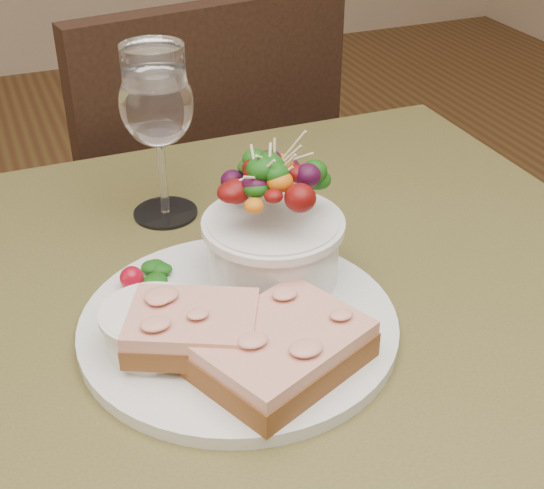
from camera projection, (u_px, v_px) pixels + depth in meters
name	position (u px, v px, depth m)	size (l,w,h in m)	color
cafe_table	(272.00, 411.00, 0.72)	(0.80, 0.80, 0.75)	#463C1E
chair_far	(183.00, 303.00, 1.46)	(0.48, 0.48, 0.90)	black
dinner_plate	(239.00, 325.00, 0.66)	(0.28, 0.28, 0.01)	silver
sandwich_front	(282.00, 349.00, 0.59)	(0.16, 0.14, 0.03)	#4E3014
sandwich_back	(193.00, 328.00, 0.61)	(0.13, 0.11, 0.03)	#4E3014
ramekin	(151.00, 326.00, 0.61)	(0.08, 0.08, 0.04)	silver
salad_bowl	(273.00, 221.00, 0.68)	(0.12, 0.12, 0.13)	silver
garnish	(141.00, 275.00, 0.70)	(0.05, 0.04, 0.02)	#0D3309
wine_glass	(157.00, 109.00, 0.76)	(0.08, 0.08, 0.18)	white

